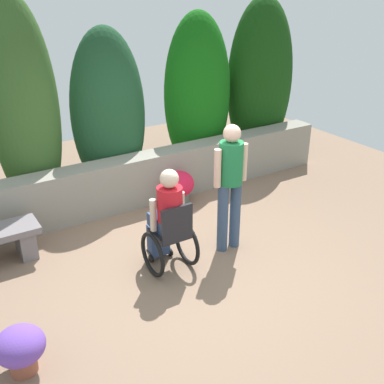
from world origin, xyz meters
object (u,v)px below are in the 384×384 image
object	(u,v)px
person_in_wheelchair	(168,223)
flower_pot_purple_near	(179,187)
person_standing_companion	(230,180)
flower_pot_terracotta_by_wall	(20,348)

from	to	relation	value
person_in_wheelchair	flower_pot_purple_near	size ratio (longest dim) A/B	2.41
person_in_wheelchair	flower_pot_purple_near	distance (m)	1.79
person_in_wheelchair	flower_pot_purple_near	xyz separation A→B (m)	(1.01, 1.45, -0.32)
person_in_wheelchair	person_standing_companion	world-z (taller)	person_standing_companion
flower_pot_purple_near	flower_pot_terracotta_by_wall	bearing A→B (deg)	-143.29
flower_pot_terracotta_by_wall	person_standing_companion	bearing A→B (deg)	14.77
flower_pot_purple_near	flower_pot_terracotta_by_wall	distance (m)	3.70
flower_pot_purple_near	person_in_wheelchair	bearing A→B (deg)	-124.84
flower_pot_purple_near	person_standing_companion	bearing A→B (deg)	-94.36
person_in_wheelchair	flower_pot_terracotta_by_wall	xyz separation A→B (m)	(-1.95, -0.76, -0.35)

